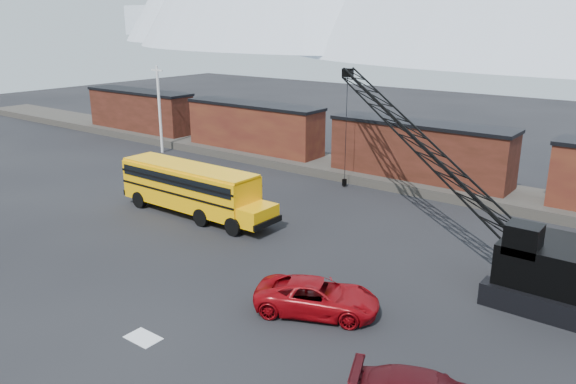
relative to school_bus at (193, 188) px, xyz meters
The scene contains 10 objects.
ground 11.47m from the school_bus, 40.75° to the right, with size 160.00×160.00×0.00m, color black.
gravel_berm 17.00m from the school_bus, 59.55° to the left, with size 120.00×5.00×0.70m, color #423D36.
boxcar_west_far 27.61m from the school_bus, 148.05° to the left, with size 13.70×3.10×4.17m.
boxcar_west_near 16.41m from the school_bus, 116.92° to the left, with size 13.70×3.10×4.17m.
boxcar_mid 16.97m from the school_bus, 59.55° to the left, with size 13.70×3.10×4.17m.
utility_pole 18.86m from the school_bus, 145.48° to the left, with size 1.40×0.24×8.00m.
snow_patch 14.68m from the school_bus, 51.44° to the right, with size 1.40×0.90×0.02m, color silver.
school_bus is the anchor object (origin of this frame).
red_pickup 14.52m from the school_bus, 22.69° to the right, with size 2.42×5.25×1.46m, color maroon.
crawler_crane 14.07m from the school_bus, 27.19° to the left, with size 20.21×12.41×8.89m.
Camera 1 is at (16.73, -15.94, 11.93)m, focal length 35.00 mm.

